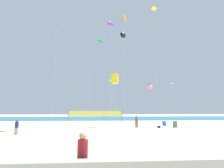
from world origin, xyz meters
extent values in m
plane|color=beige|center=(0.00, 0.00, 0.00)|extent=(120.00, 120.00, 0.00)
cube|color=#1E6B99|center=(0.00, 29.68, 0.00)|extent=(120.00, 20.00, 0.01)
cylinder|color=maroon|center=(-1.89, -11.12, 1.10)|extent=(0.39, 0.39, 0.65)
sphere|color=tan|center=(-1.89, -11.12, 1.57)|extent=(0.29, 0.29, 0.29)
cylinder|color=#99B28C|center=(-1.43, -11.21, 0.52)|extent=(0.19, 0.19, 0.31)
sphere|color=tan|center=(-1.43, -11.21, 0.74)|extent=(0.14, 0.14, 0.14)
cube|color=#99B28C|center=(-9.52, 0.41, 0.35)|extent=(0.33, 0.20, 0.69)
cylinder|color=navy|center=(-9.52, 0.41, 0.98)|extent=(0.35, 0.35, 0.57)
sphere|color=brown|center=(-9.52, 0.41, 1.39)|extent=(0.26, 0.26, 0.26)
cube|color=olive|center=(3.79, 6.24, 0.37)|extent=(0.35, 0.21, 0.74)
cylinder|color=#7A3872|center=(3.79, 6.24, 1.04)|extent=(0.37, 0.37, 0.61)
sphere|color=#997051|center=(3.79, 6.24, 1.48)|extent=(0.27, 0.27, 0.27)
cube|color=#1959B2|center=(7.41, 5.23, 0.32)|extent=(0.52, 0.48, 0.03)
cube|color=#1959B2|center=(7.41, 5.52, 0.60)|extent=(0.52, 0.23, 0.57)
cylinder|color=silver|center=(7.41, 5.09, 0.16)|extent=(0.03, 0.03, 0.32)
cylinder|color=silver|center=(7.41, 5.37, 0.16)|extent=(0.03, 0.03, 0.32)
cylinder|color=#3F7F4C|center=(9.13, 5.98, 0.42)|extent=(0.62, 0.62, 0.85)
cylinder|color=#4C4C51|center=(-6.51, 11.91, 1.20)|extent=(0.08, 0.08, 2.40)
cylinder|color=#4C4C51|center=(2.41, 11.27, 1.20)|extent=(0.08, 0.08, 2.40)
cube|color=#EAE566|center=(-2.05, 11.59, 1.73)|extent=(8.93, 0.66, 0.90)
cube|color=navy|center=(6.61, 5.34, 0.15)|extent=(0.38, 0.19, 0.30)
cylinder|color=silver|center=(11.40, 11.75, 3.49)|extent=(0.01, 0.01, 6.97)
pyramid|color=pink|center=(11.41, 11.73, 7.03)|extent=(0.55, 0.56, 0.22)
cylinder|color=silver|center=(0.90, 19.04, 10.81)|extent=(0.01, 0.01, 21.62)
ellipsoid|color=purple|center=(0.90, 19.04, 21.62)|extent=(2.17, 2.12, 1.07)
cube|color=pink|center=(0.90, 19.04, 21.94)|extent=(0.44, 0.06, 0.55)
cylinder|color=silver|center=(-8.59, 9.90, 7.53)|extent=(0.01, 0.01, 15.06)
pyramid|color=#26BFCC|center=(-8.61, 9.92, 15.11)|extent=(0.61, 0.61, 0.32)
cylinder|color=silver|center=(8.08, 14.43, 3.36)|extent=(0.01, 0.01, 6.71)
ellipsoid|color=pink|center=(8.08, 14.43, 6.71)|extent=(1.19, 2.35, 1.22)
cube|color=purple|center=(8.08, 14.43, 7.03)|extent=(0.43, 0.06, 0.53)
cylinder|color=silver|center=(0.95, 7.85, 3.52)|extent=(0.01, 0.01, 7.04)
cube|color=yellow|center=(0.95, 7.85, 7.04)|extent=(1.12, 1.12, 1.48)
cylinder|color=silver|center=(1.03, 16.05, 4.12)|extent=(0.01, 0.01, 8.24)
cylinder|color=yellow|center=(1.03, 16.05, 8.24)|extent=(1.20, 1.86, 0.48)
sphere|color=red|center=(1.03, 16.05, 7.90)|extent=(0.29, 0.29, 0.29)
cylinder|color=silver|center=(3.05, 12.65, 9.77)|extent=(0.01, 0.01, 19.55)
cone|color=orange|center=(3.05, 12.65, 19.55)|extent=(1.09, 1.46, 1.41)
cylinder|color=silver|center=(6.63, 5.68, 8.66)|extent=(0.01, 0.01, 17.31)
pyramid|color=yellow|center=(6.65, 5.71, 17.39)|extent=(0.91, 0.91, 0.42)
cylinder|color=silver|center=(-1.29, 17.91, 8.52)|extent=(0.01, 0.01, 17.04)
cylinder|color=green|center=(-1.29, 17.91, 17.04)|extent=(1.17, 1.19, 0.45)
sphere|color=red|center=(-1.29, 17.91, 16.71)|extent=(0.27, 0.27, 0.27)
cylinder|color=silver|center=(3.53, 16.58, 9.00)|extent=(0.01, 0.01, 18.00)
cone|color=black|center=(3.53, 16.58, 18.00)|extent=(1.40, 0.98, 1.34)
cylinder|color=silver|center=(-2.69, 5.05, 10.48)|extent=(0.01, 0.01, 20.96)
camera|label=1|loc=(-1.27, -17.93, 2.59)|focal=27.94mm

